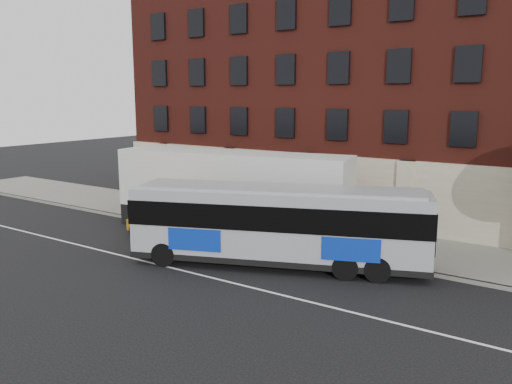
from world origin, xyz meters
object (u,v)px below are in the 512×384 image
Objects in this scene: yellow_suv at (163,220)px; sign_pole at (142,198)px; shipping_container at (232,192)px; city_bus at (279,223)px.

sign_pole is at bearing 148.64° from yellow_suv.
sign_pole is 0.48× the size of yellow_suv.
city_bus is at bearing -34.87° from shipping_container.
city_bus is (11.51, -2.65, 0.55)m from sign_pole.
yellow_suv is at bearing 179.61° from city_bus.
shipping_container is at bearing 65.20° from yellow_suv.
shipping_container reaches higher than yellow_suv.
sign_pole reaches higher than yellow_suv.
yellow_suv is (-7.24, 0.05, -0.89)m from city_bus.
yellow_suv is (4.27, -2.60, -0.34)m from sign_pole.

